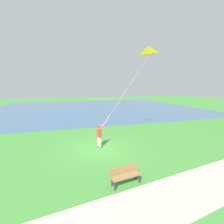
# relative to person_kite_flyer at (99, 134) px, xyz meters

# --- Properties ---
(ground_plane) EXTENTS (120.00, 120.00, 0.00)m
(ground_plane) POSITION_rel_person_kite_flyer_xyz_m (0.20, -0.03, -1.05)
(ground_plane) COLOR #3D7F33
(lake_water) EXTENTS (36.00, 44.00, 0.01)m
(lake_water) POSITION_rel_person_kite_flyer_xyz_m (-24.05, 3.97, -1.04)
(lake_water) COLOR #385B7F
(lake_water) RESTS_ON ground
(walkway_path) EXTENTS (6.85, 32.02, 0.02)m
(walkway_path) POSITION_rel_person_kite_flyer_xyz_m (6.24, 1.97, -1.04)
(walkway_path) COLOR #ADA393
(walkway_path) RESTS_ON ground
(person_kite_flyer) EXTENTS (0.49, 0.63, 1.83)m
(person_kite_flyer) POSITION_rel_person_kite_flyer_xyz_m (0.00, 0.00, 0.00)
(person_kite_flyer) COLOR #232328
(person_kite_flyer) RESTS_ON ground
(flying_kite) EXTENTS (2.29, 5.16, 6.51)m
(flying_kite) POSITION_rel_person_kite_flyer_xyz_m (-1.73, 4.85, 6.73)
(flying_kite) COLOR yellow
(park_bench_near_walkway) EXTENTS (0.65, 1.55, 0.88)m
(park_bench_near_walkway) POSITION_rel_person_kite_flyer_xyz_m (4.80, 0.25, -0.54)
(park_bench_near_walkway) COLOR olive
(park_bench_near_walkway) RESTS_ON ground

